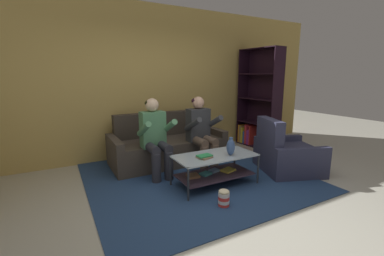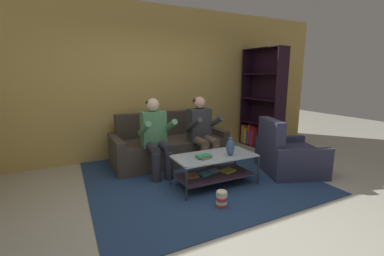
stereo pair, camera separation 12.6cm
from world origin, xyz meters
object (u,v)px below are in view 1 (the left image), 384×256
object	(u,v)px
vase	(231,147)
popcorn_tub	(224,198)
person_seated_right	(201,129)
bookshelf	(258,108)
couch	(167,146)
person_seated_left	(155,134)
book_stack	(204,157)
armchair	(286,155)
coffee_table	(214,165)

from	to	relation	value
vase	popcorn_tub	world-z (taller)	vase
person_seated_right	bookshelf	xyz separation A→B (m)	(1.83, 0.62, 0.20)
couch	person_seated_left	size ratio (longest dim) A/B	1.66
book_stack	vase	bearing A→B (deg)	-9.43
armchair	book_stack	bearing A→B (deg)	178.04
book_stack	popcorn_tub	bearing A→B (deg)	-95.30
person_seated_left	vase	world-z (taller)	person_seated_left
person_seated_left	book_stack	distance (m)	0.93
bookshelf	person_seated_left	bearing A→B (deg)	-166.91
couch	vase	xyz separation A→B (m)	(0.39, -1.40, 0.28)
person_seated_right	bookshelf	bearing A→B (deg)	18.70
person_seated_right	book_stack	xyz separation A→B (m)	(-0.42, -0.80, -0.19)
couch	armchair	xyz separation A→B (m)	(1.56, -1.39, -0.02)
coffee_table	popcorn_tub	xyz separation A→B (m)	(-0.25, -0.60, -0.19)
person_seated_left	person_seated_right	distance (m)	0.83
person_seated_right	book_stack	distance (m)	0.93
couch	popcorn_tub	size ratio (longest dim) A/B	9.35
couch	popcorn_tub	bearing A→B (deg)	-91.67
vase	bookshelf	world-z (taller)	bookshelf
person_seated_right	book_stack	world-z (taller)	person_seated_right
bookshelf	popcorn_tub	bearing A→B (deg)	-139.43
person_seated_left	book_stack	xyz separation A→B (m)	(0.41, -0.80, -0.20)
person_seated_left	book_stack	world-z (taller)	person_seated_left
person_seated_right	armchair	size ratio (longest dim) A/B	1.05
book_stack	armchair	xyz separation A→B (m)	(1.56, -0.05, -0.20)
couch	bookshelf	world-z (taller)	bookshelf
armchair	popcorn_tub	size ratio (longest dim) A/B	5.32
coffee_table	armchair	bearing A→B (deg)	-4.19
coffee_table	book_stack	size ratio (longest dim) A/B	5.56
vase	book_stack	distance (m)	0.42
person_seated_left	armchair	world-z (taller)	person_seated_left
bookshelf	popcorn_tub	world-z (taller)	bookshelf
person_seated_left	armchair	bearing A→B (deg)	-23.49
armchair	vase	bearing A→B (deg)	-179.37
couch	coffee_table	size ratio (longest dim) A/B	1.72
couch	coffee_table	world-z (taller)	couch
person_seated_left	armchair	distance (m)	2.19
coffee_table	book_stack	distance (m)	0.27
popcorn_tub	armchair	bearing A→B (deg)	17.09
popcorn_tub	coffee_table	bearing A→B (deg)	67.27
popcorn_tub	vase	bearing A→B (deg)	47.12
person_seated_left	person_seated_right	bearing A→B (deg)	-0.03
coffee_table	armchair	world-z (taller)	armchair
book_stack	person_seated_right	bearing A→B (deg)	62.38
bookshelf	coffee_table	bearing A→B (deg)	-146.16
book_stack	coffee_table	bearing A→B (deg)	13.17
armchair	popcorn_tub	xyz separation A→B (m)	(-1.61, -0.50, -0.17)
vase	bookshelf	xyz separation A→B (m)	(1.86, 1.49, 0.29)
coffee_table	person_seated_right	bearing A→B (deg)	73.66
person_seated_right	popcorn_tub	size ratio (longest dim) A/B	5.60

